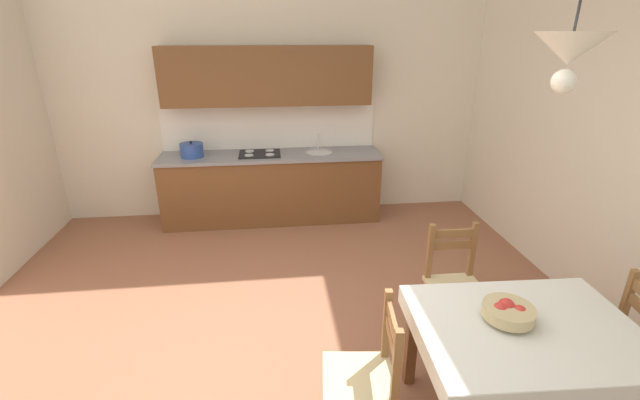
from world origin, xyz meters
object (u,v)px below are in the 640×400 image
object	(u,v)px
kitchen_cabinetry	(270,156)
pendant_lamp	(570,51)
dining_table	(524,344)
dining_chair_tv_side	(365,377)
dining_chair_kitchen_side	(455,286)
fruit_bowl	(508,311)

from	to	relation	value
kitchen_cabinetry	pendant_lamp	distance (m)	4.00
kitchen_cabinetry	dining_table	size ratio (longest dim) A/B	2.10
dining_chair_tv_side	dining_chair_kitchen_side	world-z (taller)	same
dining_chair_tv_side	dining_chair_kitchen_side	size ratio (longest dim) A/B	1.00
dining_chair_tv_side	pendant_lamp	size ratio (longest dim) A/B	1.16
kitchen_cabinetry	pendant_lamp	bearing A→B (deg)	-68.92
dining_chair_tv_side	dining_chair_kitchen_side	xyz separation A→B (m)	(0.93, 0.88, 0.00)
dining_chair_kitchen_side	fruit_bowl	world-z (taller)	dining_chair_kitchen_side
kitchen_cabinetry	dining_chair_kitchen_side	distance (m)	2.95
dining_table	dining_chair_kitchen_side	world-z (taller)	dining_chair_kitchen_side
kitchen_cabinetry	pendant_lamp	size ratio (longest dim) A/B	3.48
dining_table	dining_chair_tv_side	xyz separation A→B (m)	(-0.95, 0.03, -0.18)
kitchen_cabinetry	fruit_bowl	bearing A→B (deg)	-67.90
fruit_bowl	kitchen_cabinetry	bearing A→B (deg)	112.10
fruit_bowl	pendant_lamp	bearing A→B (deg)	-104.14
dining_table	dining_chair_kitchen_side	size ratio (longest dim) A/B	1.43
kitchen_cabinetry	dining_table	distance (m)	3.75
dining_chair_kitchen_side	kitchen_cabinetry	bearing A→B (deg)	119.67
dining_chair_tv_side	dining_chair_kitchen_side	distance (m)	1.28
fruit_bowl	dining_table	bearing A→B (deg)	-34.50
dining_table	dining_chair_tv_side	bearing A→B (deg)	178.29
dining_chair_kitchen_side	pendant_lamp	xyz separation A→B (m)	(-0.10, -0.95, 1.83)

